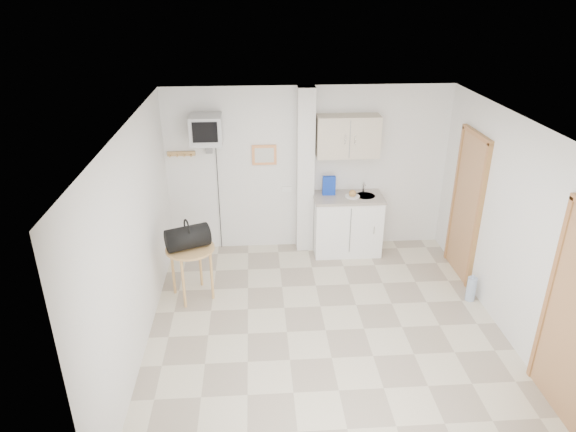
{
  "coord_description": "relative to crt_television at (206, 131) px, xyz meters",
  "views": [
    {
      "loc": [
        -0.8,
        -4.99,
        3.8
      ],
      "look_at": [
        -0.41,
        0.6,
        1.25
      ],
      "focal_mm": 32.0,
      "sensor_mm": 36.0,
      "label": 1
    }
  ],
  "objects": [
    {
      "name": "room_envelope",
      "position": [
        1.69,
        -1.93,
        -0.4
      ],
      "size": [
        4.24,
        4.54,
        2.55
      ],
      "color": "white",
      "rests_on": "ground"
    },
    {
      "name": "kitchenette",
      "position": [
        2.02,
        -0.02,
        -1.13
      ],
      "size": [
        1.03,
        0.58,
        2.1
      ],
      "color": "white",
      "rests_on": "ground"
    },
    {
      "name": "ground",
      "position": [
        1.45,
        -2.02,
        -1.94
      ],
      "size": [
        4.5,
        4.5,
        0.0
      ],
      "primitive_type": "plane",
      "color": "beige",
      "rests_on": "ground"
    },
    {
      "name": "round_table",
      "position": [
        -0.2,
        -1.15,
        -1.31
      ],
      "size": [
        0.62,
        0.62,
        0.72
      ],
      "rotation": [
        0.0,
        0.0,
        -0.31
      ],
      "color": "tan",
      "rests_on": "ground"
    },
    {
      "name": "crt_television",
      "position": [
        0.0,
        0.0,
        0.0
      ],
      "size": [
        0.44,
        0.45,
        2.15
      ],
      "color": "slate",
      "rests_on": "ground"
    },
    {
      "name": "duffel_bag",
      "position": [
        -0.22,
        -1.16,
        -1.06
      ],
      "size": [
        0.61,
        0.48,
        0.4
      ],
      "rotation": [
        0.0,
        0.0,
        0.41
      ],
      "color": "black",
      "rests_on": "round_table"
    },
    {
      "name": "water_bottle",
      "position": [
        3.43,
        -1.5,
        -1.77
      ],
      "size": [
        0.12,
        0.12,
        0.37
      ],
      "color": "#99ADCC",
      "rests_on": "ground"
    }
  ]
}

